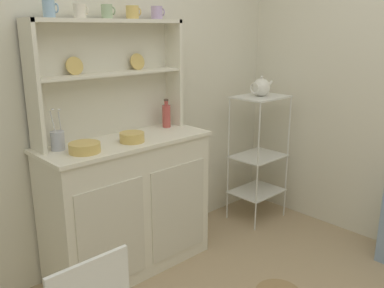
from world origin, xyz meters
name	(u,v)px	position (x,y,z in m)	size (l,w,h in m)	color
wall_back	(101,82)	(0.00, 1.62, 1.25)	(3.84, 0.05, 2.50)	silver
hutch_cabinet	(128,204)	(0.00, 1.37, 0.47)	(1.12, 0.45, 0.91)	silver
hutch_shelf_unit	(108,70)	(0.00, 1.53, 1.34)	(1.05, 0.18, 0.74)	silver
bakers_rack	(259,147)	(1.25, 1.26, 0.63)	(0.42, 0.33, 1.06)	silver
cup_sky_0	(49,9)	(-0.37, 1.49, 1.70)	(0.08, 0.07, 0.09)	#8EB2D1
cup_cream_1	(80,11)	(-0.19, 1.49, 1.69)	(0.09, 0.07, 0.08)	silver
cup_sage_2	(107,11)	(-0.01, 1.49, 1.69)	(0.08, 0.07, 0.08)	#9EB78E
cup_gold_3	(133,12)	(0.18, 1.49, 1.69)	(0.10, 0.08, 0.08)	#DBB760
cup_lilac_4	(157,13)	(0.38, 1.49, 1.69)	(0.09, 0.08, 0.08)	#B79ECC
bowl_mixing_large	(85,148)	(-0.33, 1.29, 0.94)	(0.18, 0.18, 0.06)	#DBB760
bowl_floral_medium	(132,137)	(0.00, 1.29, 0.94)	(0.15, 0.15, 0.06)	#DBB760
jam_bottle	(166,115)	(0.41, 1.45, 0.99)	(0.06, 0.06, 0.20)	#B74C47
utensil_jar	(58,140)	(-0.42, 1.45, 0.97)	(0.08, 0.08, 0.25)	#B2B7C6
porcelain_teapot	(261,87)	(1.24, 1.26, 1.13)	(0.23, 0.14, 0.17)	white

